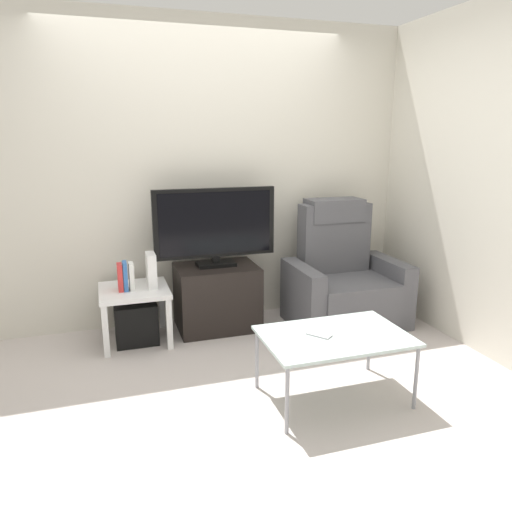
{
  "coord_description": "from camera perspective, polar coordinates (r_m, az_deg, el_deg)",
  "views": [
    {
      "loc": [
        -0.86,
        -3.06,
        1.64
      ],
      "look_at": [
        0.3,
        0.5,
        0.7
      ],
      "focal_mm": 34.03,
      "sensor_mm": 36.0,
      "label": 1
    }
  ],
  "objects": [
    {
      "name": "wall_back",
      "position": [
        4.29,
        -6.46,
        9.46
      ],
      "size": [
        6.4,
        0.06,
        2.6
      ],
      "primitive_type": "cube",
      "color": "beige",
      "rests_on": "ground"
    },
    {
      "name": "book_leftmost",
      "position": [
        3.94,
        -15.69,
        -2.43
      ],
      "size": [
        0.04,
        0.12,
        0.21
      ],
      "primitive_type": "cube",
      "color": "red",
      "rests_on": "side_table"
    },
    {
      "name": "tv_stand",
      "position": [
        4.21,
        -4.6,
        -4.81
      ],
      "size": [
        0.68,
        0.5,
        0.55
      ],
      "color": "black",
      "rests_on": "ground"
    },
    {
      "name": "coffee_table",
      "position": [
        3.1,
        9.22,
        -9.58
      ],
      "size": [
        0.9,
        0.6,
        0.43
      ],
      "color": "#B2C6C1",
      "rests_on": "ground"
    },
    {
      "name": "television",
      "position": [
        4.07,
        -4.83,
        3.63
      ],
      "size": [
        1.03,
        0.2,
        0.66
      ],
      "color": "black",
      "rests_on": "tv_stand"
    },
    {
      "name": "game_console",
      "position": [
        3.98,
        -12.21,
        -1.62
      ],
      "size": [
        0.07,
        0.2,
        0.27
      ],
      "primitive_type": "cube",
      "color": "white",
      "rests_on": "side_table"
    },
    {
      "name": "subwoofer_box",
      "position": [
        4.09,
        -13.93,
        -7.48
      ],
      "size": [
        0.33,
        0.33,
        0.33
      ],
      "primitive_type": "cube",
      "color": "black",
      "rests_on": "ground"
    },
    {
      "name": "book_middle",
      "position": [
        3.94,
        -15.12,
        -2.28
      ],
      "size": [
        0.03,
        0.12,
        0.23
      ],
      "primitive_type": "cube",
      "color": "#3366B2",
      "rests_on": "side_table"
    },
    {
      "name": "wall_side",
      "position": [
        4.12,
        24.01,
        8.16
      ],
      "size": [
        0.06,
        4.48,
        2.6
      ],
      "primitive_type": "cube",
      "color": "beige",
      "rests_on": "ground"
    },
    {
      "name": "recliner_armchair",
      "position": [
        4.39,
        10.16,
        -2.93
      ],
      "size": [
        0.98,
        0.78,
        1.08
      ],
      "rotation": [
        0.0,
        0.0,
        -0.15
      ],
      "color": "#515156",
      "rests_on": "ground"
    },
    {
      "name": "cell_phone",
      "position": [
        3.06,
        7.43,
        -9.15
      ],
      "size": [
        0.15,
        0.16,
        0.01
      ],
      "primitive_type": "cube",
      "rotation": [
        0.0,
        0.0,
        0.66
      ],
      "color": "#B7B7BC",
      "rests_on": "coffee_table"
    },
    {
      "name": "book_rightmost",
      "position": [
        3.94,
        -14.42,
        -2.32
      ],
      "size": [
        0.04,
        0.12,
        0.22
      ],
      "primitive_type": "cube",
      "color": "white",
      "rests_on": "side_table"
    },
    {
      "name": "ground_plane",
      "position": [
        3.58,
        -2.12,
        -13.2
      ],
      "size": [
        6.4,
        6.4,
        0.0
      ],
      "primitive_type": "plane",
      "color": "#BCB2AD"
    },
    {
      "name": "side_table",
      "position": [
        4.02,
        -14.11,
        -4.67
      ],
      "size": [
        0.54,
        0.54,
        0.45
      ],
      "color": "white",
      "rests_on": "ground"
    }
  ]
}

